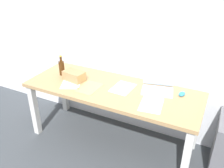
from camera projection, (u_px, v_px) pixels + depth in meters
The scene contains 11 objects.
ground_plane at pixel (112, 139), 2.93m from camera, with size 8.00×8.00×0.00m, color #42474C.
back_wall at pixel (129, 28), 2.66m from camera, with size 5.20×0.08×2.60m, color white.
desk at pixel (112, 95), 2.64m from camera, with size 1.95×0.72×0.72m.
laptop_right at pixel (158, 86), 2.53m from camera, with size 0.37×0.31×0.22m.
beer_bottle at pixel (62, 67), 2.86m from camera, with size 0.07×0.07×0.25m.
computer_mouse at pixel (182, 94), 2.44m from camera, with size 0.06×0.10×0.03m, color #338CC6.
cardboard_box at pixel (74, 76), 2.74m from camera, with size 0.25×0.15×0.11m, color tan.
paper_sheet_front_right at pixel (151, 104), 2.29m from camera, with size 0.21×0.30×0.00m, color white.
paper_yellow_folder at pixel (89, 88), 2.60m from camera, with size 0.21×0.30×0.00m, color #F4E06B.
paper_sheet_near_back at pixel (123, 88), 2.59m from camera, with size 0.21×0.30×0.00m, color white.
paper_sheet_front_left at pixel (71, 83), 2.70m from camera, with size 0.21×0.30×0.00m, color white.
Camera 1 is at (1.01, -2.04, 1.96)m, focal length 37.75 mm.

